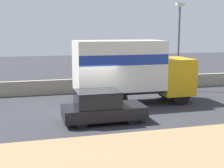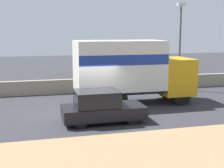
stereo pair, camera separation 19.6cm
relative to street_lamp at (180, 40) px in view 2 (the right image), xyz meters
name	(u,v)px [view 2 (the right image)]	position (x,y,z in m)	size (l,w,h in m)	color
ground_plane	(101,118)	(-6.96, -5.63, -3.61)	(80.00, 80.00, 0.00)	#2D2D33
dirt_shoulder_foreground	(136,161)	(-6.96, -11.01, -3.59)	(60.00, 5.58, 0.04)	#937551
stone_wall_backdrop	(80,86)	(-6.96, 0.95, -3.13)	(60.00, 0.35, 0.97)	gray
street_lamp	(180,40)	(0.00, 0.00, 0.00)	(0.56, 0.28, 6.15)	#4C4C51
box_truck	(130,68)	(-4.68, -3.10, -1.50)	(6.89, 2.51, 3.70)	gold
car_hatchback	(101,107)	(-7.11, -6.33, -2.88)	(3.83, 1.80, 1.51)	black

